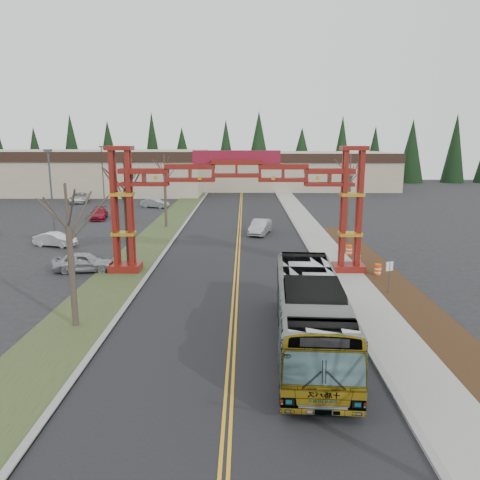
{
  "coord_description": "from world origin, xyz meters",
  "views": [
    {
      "loc": [
        0.57,
        -14.39,
        9.24
      ],
      "look_at": [
        0.29,
        13.04,
        3.41
      ],
      "focal_mm": 35.0,
      "sensor_mm": 36.0,
      "label": 1
    }
  ],
  "objects_px": {
    "parked_car_near_b": "(55,239)",
    "street_sign": "(389,271)",
    "parked_car_near_a": "(84,262)",
    "light_pole_far": "(103,169)",
    "bare_tree_right_far": "(350,176)",
    "barrel_mid": "(357,258)",
    "parked_car_mid_a": "(99,214)",
    "retail_building_west": "(79,171)",
    "parked_car_far_a": "(155,203)",
    "retail_building_east": "(292,170)",
    "parked_car_far_b": "(79,198)",
    "bare_tree_median_near": "(68,226)",
    "bare_tree_median_mid": "(125,190)",
    "transit_bus": "(310,313)",
    "barrel_north": "(349,251)",
    "gateway_arch": "(237,189)",
    "light_pole_near": "(51,186)",
    "barrel_south": "(378,270)",
    "silver_sedan": "(260,227)"
  },
  "relations": [
    {
      "from": "retail_building_west",
      "to": "parked_car_far_a",
      "type": "distance_m",
      "value": 27.95
    },
    {
      "from": "parked_car_mid_a",
      "to": "light_pole_far",
      "type": "xyz_separation_m",
      "value": [
        -5.3,
        20.11,
        4.22
      ]
    },
    {
      "from": "bare_tree_median_mid",
      "to": "street_sign",
      "type": "distance_m",
      "value": 18.86
    },
    {
      "from": "parked_car_far_a",
      "to": "bare_tree_median_near",
      "type": "height_order",
      "value": "bare_tree_median_near"
    },
    {
      "from": "parked_car_far_a",
      "to": "retail_building_west",
      "type": "bearing_deg",
      "value": 60.26
    },
    {
      "from": "parked_car_mid_a",
      "to": "barrel_mid",
      "type": "bearing_deg",
      "value": -48.57
    },
    {
      "from": "parked_car_near_a",
      "to": "barrel_north",
      "type": "bearing_deg",
      "value": -82.43
    },
    {
      "from": "gateway_arch",
      "to": "barrel_south",
      "type": "relative_size",
      "value": 20.66
    },
    {
      "from": "gateway_arch",
      "to": "street_sign",
      "type": "distance_m",
      "value": 11.51
    },
    {
      "from": "light_pole_near",
      "to": "retail_building_west",
      "type": "bearing_deg",
      "value": 105.77
    },
    {
      "from": "parked_car_near_b",
      "to": "bare_tree_right_far",
      "type": "distance_m",
      "value": 26.93
    },
    {
      "from": "retail_building_west",
      "to": "barrel_south",
      "type": "relative_size",
      "value": 52.23
    },
    {
      "from": "light_pole_far",
      "to": "retail_building_east",
      "type": "bearing_deg",
      "value": 30.38
    },
    {
      "from": "parked_car_near_b",
      "to": "parked_car_far_a",
      "type": "bearing_deg",
      "value": 4.29
    },
    {
      "from": "bare_tree_median_mid",
      "to": "barrel_south",
      "type": "xyz_separation_m",
      "value": [
        17.81,
        -2.08,
        -5.31
      ]
    },
    {
      "from": "retail_building_west",
      "to": "parked_car_far_a",
      "type": "height_order",
      "value": "retail_building_west"
    },
    {
      "from": "silver_sedan",
      "to": "barrel_south",
      "type": "relative_size",
      "value": 5.08
    },
    {
      "from": "bare_tree_median_mid",
      "to": "light_pole_far",
      "type": "height_order",
      "value": "light_pole_far"
    },
    {
      "from": "parked_car_mid_a",
      "to": "barrel_north",
      "type": "height_order",
      "value": "parked_car_mid_a"
    },
    {
      "from": "parked_car_near_b",
      "to": "parked_car_near_a",
      "type": "bearing_deg",
      "value": -132.75
    },
    {
      "from": "parked_car_near_b",
      "to": "barrel_north",
      "type": "bearing_deg",
      "value": -83.32
    },
    {
      "from": "barrel_south",
      "to": "parked_car_mid_a",
      "type": "bearing_deg",
      "value": 138.19
    },
    {
      "from": "transit_bus",
      "to": "parked_car_near_a",
      "type": "height_order",
      "value": "transit_bus"
    },
    {
      "from": "street_sign",
      "to": "light_pole_near",
      "type": "bearing_deg",
      "value": 146.22
    },
    {
      "from": "parked_car_far_b",
      "to": "barrel_north",
      "type": "xyz_separation_m",
      "value": [
        33.73,
        -33.39,
        -0.3
      ]
    },
    {
      "from": "retail_building_west",
      "to": "bare_tree_right_far",
      "type": "xyz_separation_m",
      "value": [
        40.0,
        -44.07,
        2.34
      ]
    },
    {
      "from": "parked_car_far_b",
      "to": "parked_car_near_b",
      "type": "bearing_deg",
      "value": -86.07
    },
    {
      "from": "retail_building_west",
      "to": "parked_car_mid_a",
      "type": "height_order",
      "value": "retail_building_west"
    },
    {
      "from": "retail_building_west",
      "to": "light_pole_near",
      "type": "xyz_separation_m",
      "value": [
        11.36,
        -40.21,
        1.11
      ]
    },
    {
      "from": "gateway_arch",
      "to": "retail_building_east",
      "type": "bearing_deg",
      "value": 80.83
    },
    {
      "from": "barrel_north",
      "to": "parked_car_near_a",
      "type": "bearing_deg",
      "value": -166.53
    },
    {
      "from": "transit_bus",
      "to": "parked_car_mid_a",
      "type": "relative_size",
      "value": 2.69
    },
    {
      "from": "retail_building_east",
      "to": "barrel_mid",
      "type": "relative_size",
      "value": 37.29
    },
    {
      "from": "retail_building_east",
      "to": "parked_car_far_b",
      "type": "distance_m",
      "value": 42.08
    },
    {
      "from": "parked_car_near_a",
      "to": "light_pole_far",
      "type": "distance_m",
      "value": 44.68
    },
    {
      "from": "bare_tree_median_near",
      "to": "barrel_mid",
      "type": "height_order",
      "value": "bare_tree_median_near"
    },
    {
      "from": "parked_car_near_b",
      "to": "parked_car_mid_a",
      "type": "distance_m",
      "value": 14.79
    },
    {
      "from": "silver_sedan",
      "to": "light_pole_near",
      "type": "bearing_deg",
      "value": -165.32
    },
    {
      "from": "transit_bus",
      "to": "retail_building_west",
      "type": "bearing_deg",
      "value": 120.1
    },
    {
      "from": "retail_building_west",
      "to": "barrel_mid",
      "type": "height_order",
      "value": "retail_building_west"
    },
    {
      "from": "retail_building_east",
      "to": "barrel_north",
      "type": "height_order",
      "value": "retail_building_east"
    },
    {
      "from": "gateway_arch",
      "to": "bare_tree_median_mid",
      "type": "height_order",
      "value": "gateway_arch"
    },
    {
      "from": "retail_building_east",
      "to": "bare_tree_median_mid",
      "type": "distance_m",
      "value": 63.55
    },
    {
      "from": "transit_bus",
      "to": "bare_tree_right_far",
      "type": "height_order",
      "value": "bare_tree_right_far"
    },
    {
      "from": "bare_tree_median_mid",
      "to": "barrel_mid",
      "type": "bearing_deg",
      "value": 3.89
    },
    {
      "from": "transit_bus",
      "to": "barrel_mid",
      "type": "relative_size",
      "value": 11.8
    },
    {
      "from": "bare_tree_right_far",
      "to": "barrel_mid",
      "type": "relative_size",
      "value": 7.99
    },
    {
      "from": "street_sign",
      "to": "barrel_north",
      "type": "relative_size",
      "value": 2.3
    },
    {
      "from": "parked_car_near_b",
      "to": "street_sign",
      "type": "xyz_separation_m",
      "value": [
        25.67,
        -13.14,
        0.88
      ]
    },
    {
      "from": "parked_car_near_b",
      "to": "street_sign",
      "type": "relative_size",
      "value": 1.82
    }
  ]
}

